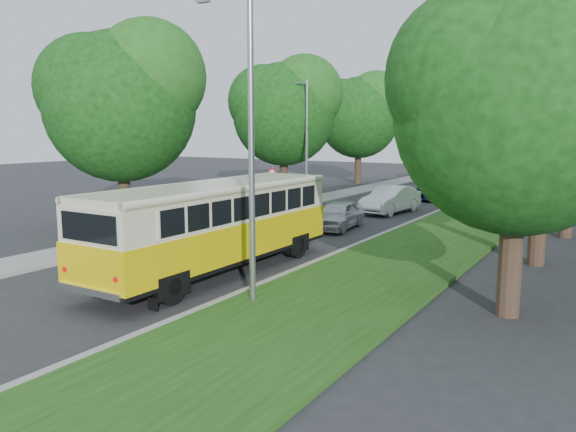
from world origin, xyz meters
The scene contains 13 objects.
ground centered at (0.00, 0.00, 0.00)m, with size 120.00×120.00×0.00m, color #29292C.
curb centered at (3.60, 5.00, 0.07)m, with size 0.20×70.00×0.15m, color gray.
grass_verge centered at (5.95, 5.00, 0.07)m, with size 4.50×70.00×0.13m, color #1D4512.
sidewalk centered at (-4.80, 5.00, 0.06)m, with size 2.20×70.00×0.12m, color gray.
treeline centered at (3.15, 17.99, 5.93)m, with size 24.27×41.91×9.46m.
lamppost_near centered at (4.21, -2.50, 4.37)m, with size 1.71×0.16×8.00m.
lamppost_far centered at (-4.70, 16.00, 4.12)m, with size 1.71×0.16×7.50m.
warning_sign centered at (-4.50, 11.98, 1.71)m, with size 0.56×0.10×2.50m.
vintage_bus centered at (1.47, -0.46, 1.46)m, with size 2.53×9.82×2.92m, color yellow, non-canonical shape.
car_silver centered at (1.12, 8.86, 0.65)m, with size 1.55×3.84×1.31m, color silver.
car_white centered at (1.32, 14.90, 0.74)m, with size 1.56×4.46×1.47m, color white.
car_blue centered at (1.77, 22.77, 0.76)m, with size 2.12×5.22×1.52m, color navy.
car_grey centered at (2.32, 28.12, 0.66)m, with size 2.20×4.78×1.33m, color #5B5C63.
Camera 1 is at (12.48, -14.10, 4.49)m, focal length 35.00 mm.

